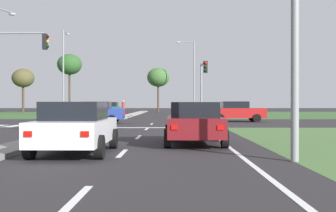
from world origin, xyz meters
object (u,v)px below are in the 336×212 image
object	(u,v)px
treeline_third	(69,65)
street_lamp_fourth	(193,73)
car_red_second	(236,111)
treeline_fourth	(158,78)
traffic_signal_far_right	(203,79)
car_white_fifth	(76,127)
car_maroon_fourth	(194,123)
treeline_second	(23,78)
car_teal_near	(111,109)
car_blue_third	(95,112)
street_lamp_third	(64,69)
pedestrian_at_median	(123,107)

from	to	relation	value
treeline_third	street_lamp_fourth	bearing A→B (deg)	-16.38
car_red_second	treeline_fourth	xyz separation A→B (m)	(-7.28, 32.41, 4.63)
street_lamp_fourth	treeline_third	xyz separation A→B (m)	(-18.78, 5.52, 1.72)
traffic_signal_far_right	street_lamp_fourth	bearing A→B (deg)	89.44
treeline_third	treeline_fourth	distance (m)	13.86
traffic_signal_far_right	car_white_fifth	bearing A→B (deg)	-102.36
car_maroon_fourth	treeline_fourth	xyz separation A→B (m)	(-2.97, 51.37, 4.68)
car_red_second	treeline_second	distance (m)	41.86
car_red_second	car_white_fifth	size ratio (longest dim) A/B	1.05
car_red_second	car_white_fifth	distance (m)	23.20
car_maroon_fourth	traffic_signal_far_right	distance (m)	22.27
car_teal_near	traffic_signal_far_right	distance (m)	17.49
car_blue_third	car_maroon_fourth	world-z (taller)	car_blue_third
car_teal_near	treeline_third	xyz separation A→B (m)	(-8.55, 15.15, 6.60)
car_maroon_fourth	street_lamp_third	distance (m)	38.91
car_teal_near	car_red_second	size ratio (longest dim) A/B	0.95
car_white_fifth	pedestrian_at_median	bearing A→B (deg)	93.90
car_red_second	treeline_fourth	world-z (taller)	treeline_fourth
treeline_fourth	traffic_signal_far_right	bearing A→B (deg)	-80.66
car_white_fifth	street_lamp_fourth	xyz separation A→B (m)	(5.68, 48.57, 4.94)
car_teal_near	traffic_signal_far_right	xyz separation A→B (m)	(10.00, -14.08, 2.78)
car_maroon_fourth	treeline_second	size ratio (longest dim) A/B	0.64
street_lamp_third	car_blue_third	bearing A→B (deg)	-69.82
pedestrian_at_median	treeline_second	world-z (taller)	treeline_second
treeline_third	street_lamp_third	bearing A→B (deg)	-79.09
street_lamp_third	treeline_fourth	bearing A→B (deg)	54.78
street_lamp_fourth	treeline_third	world-z (taller)	street_lamp_fourth
treeline_second	treeline_third	xyz separation A→B (m)	(6.77, 1.27, 2.18)
pedestrian_at_median	treeline_second	distance (m)	28.82
treeline_fourth	street_lamp_third	bearing A→B (deg)	-125.22
pedestrian_at_median	treeline_third	world-z (taller)	treeline_third
treeline_second	car_blue_third	bearing A→B (deg)	-63.30
treeline_fourth	pedestrian_at_median	bearing A→B (deg)	-96.49
car_maroon_fourth	street_lamp_third	xyz separation A→B (m)	(-13.76, 36.08, 4.83)
treeline_second	street_lamp_fourth	bearing A→B (deg)	-9.45
car_maroon_fourth	car_red_second	bearing A→B (deg)	77.18
car_red_second	car_white_fifth	world-z (taller)	car_red_second
car_blue_third	street_lamp_third	distance (m)	21.79
car_teal_near	traffic_signal_far_right	world-z (taller)	traffic_signal_far_right
car_white_fifth	treeline_third	bearing A→B (deg)	103.61
car_maroon_fourth	treeline_second	bearing A→B (deg)	115.14
street_lamp_third	pedestrian_at_median	world-z (taller)	street_lamp_third
car_maroon_fourth	car_blue_third	bearing A→B (deg)	111.74
car_red_second	pedestrian_at_median	distance (m)	13.25
car_teal_near	treeline_third	distance (m)	18.61
street_lamp_third	treeline_third	bearing A→B (deg)	100.91
car_blue_third	street_lamp_third	size ratio (longest dim) A/B	0.43
car_teal_near	street_lamp_third	world-z (taller)	street_lamp_third
traffic_signal_far_right	treeline_fourth	bearing A→B (deg)	99.34
car_white_fifth	street_lamp_third	bearing A→B (deg)	104.65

